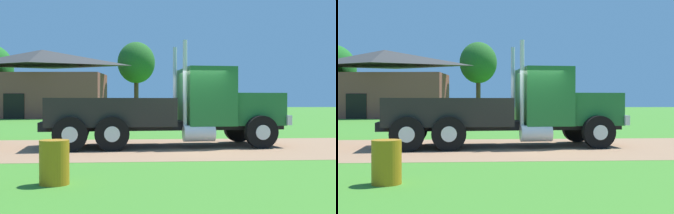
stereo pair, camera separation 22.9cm
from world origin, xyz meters
The scene contains 6 objects.
ground_plane centered at (0.00, 0.00, 0.00)m, with size 200.00×200.00×0.00m, color #3E7D27.
dirt_track centered at (0.00, 0.00, 0.00)m, with size 120.00×6.55×0.01m, color #977051.
truck_foreground_white centered at (-0.44, 0.53, 1.21)m, with size 8.23×3.19×3.48m.
steel_barrel centered at (-3.17, -6.10, 0.41)m, with size 0.54×0.54×0.81m, color #B27214.
shed_building centered at (-9.94, 26.83, 3.03)m, with size 12.19×6.57×6.27m.
tree_right centered at (-1.30, 28.78, 5.27)m, with size 3.66×3.66×7.33m.
Camera 1 is at (-1.77, -14.23, 1.52)m, focal length 46.89 mm.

